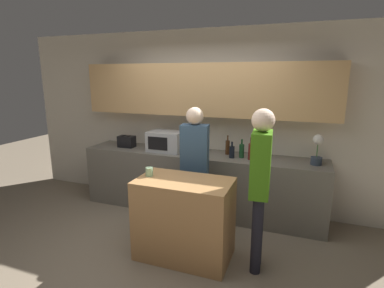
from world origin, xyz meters
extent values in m
plane|color=#7F705B|center=(0.00, 0.00, 0.00)|extent=(14.00, 14.00, 0.00)
cube|color=beige|center=(0.00, 1.74, 1.35)|extent=(6.40, 0.08, 2.70)
cube|color=tan|center=(0.00, 1.54, 1.83)|extent=(3.74, 0.32, 0.75)
cube|color=#6B665B|center=(0.00, 1.39, 0.45)|extent=(3.60, 0.62, 0.90)
cube|color=#B27F4C|center=(0.23, 0.21, 0.46)|extent=(1.05, 0.60, 0.92)
cube|color=#B7BABC|center=(-0.53, 1.37, 1.05)|extent=(0.52, 0.38, 0.30)
cube|color=black|center=(-0.58, 1.18, 1.05)|extent=(0.31, 0.01, 0.19)
cube|color=black|center=(-1.23, 1.37, 0.99)|extent=(0.26, 0.16, 0.18)
cube|color=black|center=(-1.28, 1.37, 1.08)|extent=(0.02, 0.11, 0.01)
cube|color=black|center=(-1.18, 1.37, 1.08)|extent=(0.02, 0.11, 0.01)
cylinder|color=#333D4C|center=(1.60, 1.37, 0.95)|extent=(0.14, 0.14, 0.10)
cylinder|color=#38662D|center=(1.60, 1.37, 1.09)|extent=(0.01, 0.01, 0.18)
sphere|color=silver|center=(1.60, 1.37, 1.23)|extent=(0.13, 0.13, 0.13)
cylinder|color=#472814|center=(0.40, 1.48, 1.00)|extent=(0.06, 0.06, 0.20)
cylinder|color=#472814|center=(0.40, 1.48, 1.15)|extent=(0.02, 0.02, 0.08)
cylinder|color=black|center=(0.50, 1.32, 0.99)|extent=(0.07, 0.07, 0.17)
cylinder|color=black|center=(0.50, 1.32, 1.10)|extent=(0.03, 0.03, 0.06)
cylinder|color=#194723|center=(0.62, 1.38, 1.00)|extent=(0.07, 0.07, 0.19)
cylinder|color=#194723|center=(0.62, 1.38, 1.13)|extent=(0.02, 0.02, 0.07)
cylinder|color=maroon|center=(0.76, 1.32, 1.01)|extent=(0.07, 0.07, 0.22)
cylinder|color=maroon|center=(0.76, 1.32, 1.17)|extent=(0.02, 0.02, 0.09)
cylinder|color=#194723|center=(0.86, 1.37, 1.00)|extent=(0.06, 0.06, 0.20)
cylinder|color=#194723|center=(0.86, 1.37, 1.14)|extent=(0.02, 0.02, 0.08)
cylinder|color=#94C194|center=(-0.19, 0.20, 0.97)|extent=(0.08, 0.08, 0.10)
cylinder|color=black|center=(0.23, 0.78, 0.40)|extent=(0.11, 0.11, 0.80)
cylinder|color=black|center=(0.07, 0.76, 0.40)|extent=(0.11, 0.11, 0.80)
cube|color=#365271|center=(0.15, 0.77, 1.12)|extent=(0.36, 0.24, 0.63)
sphere|color=beige|center=(0.15, 0.77, 1.54)|extent=(0.22, 0.22, 0.22)
cylinder|color=black|center=(1.04, 0.18, 0.42)|extent=(0.11, 0.11, 0.83)
cylinder|color=black|center=(1.03, 0.34, 0.42)|extent=(0.11, 0.11, 0.83)
cube|color=#417D15|center=(1.03, 0.26, 1.16)|extent=(0.21, 0.35, 0.66)
sphere|color=beige|center=(1.03, 0.26, 1.61)|extent=(0.23, 0.23, 0.23)
camera|label=1|loc=(1.38, -2.66, 2.03)|focal=28.00mm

